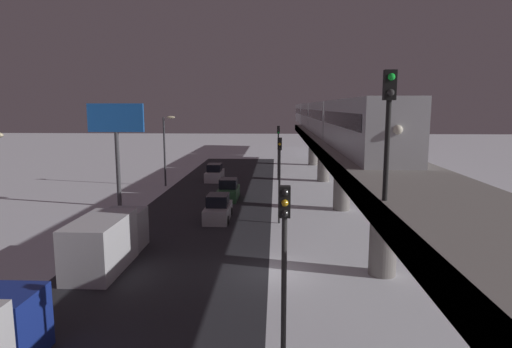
% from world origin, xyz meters
% --- Properties ---
extents(ground_plane, '(240.00, 240.00, 0.00)m').
position_xyz_m(ground_plane, '(0.00, 0.00, 0.00)').
color(ground_plane, white).
extents(avenue_asphalt, '(11.00, 101.36, 0.01)m').
position_xyz_m(avenue_asphalt, '(5.44, 0.00, 0.00)').
color(avenue_asphalt, '#28282D').
rests_on(avenue_asphalt, ground_plane).
extents(elevated_railway, '(5.00, 101.36, 5.72)m').
position_xyz_m(elevated_railway, '(-5.84, -0.00, 4.93)').
color(elevated_railway, gray).
rests_on(elevated_railway, ground_plane).
extents(subway_train, '(2.94, 74.07, 3.40)m').
position_xyz_m(subway_train, '(-5.94, -35.21, 7.50)').
color(subway_train, '#B7BABF').
rests_on(subway_train, elevated_railway).
extents(rail_signal, '(0.36, 0.41, 4.00)m').
position_xyz_m(rail_signal, '(-3.81, 8.43, 8.44)').
color(rail_signal, black).
rests_on(rail_signal, elevated_railway).
extents(sedan_silver, '(1.91, 4.36, 1.97)m').
position_xyz_m(sedan_silver, '(4.04, -10.76, 0.78)').
color(sedan_silver, '#B2B2B7').
rests_on(sedan_silver, ground_plane).
extents(sedan_green, '(1.80, 4.07, 1.97)m').
position_xyz_m(sedan_green, '(4.04, -18.24, 0.80)').
color(sedan_green, '#2D6038').
rests_on(sedan_green, ground_plane).
extents(sedan_white, '(1.80, 4.60, 1.97)m').
position_xyz_m(sedan_white, '(6.84, -28.90, 0.80)').
color(sedan_white, silver).
rests_on(sedan_white, ground_plane).
extents(delivery_van, '(2.40, 7.40, 2.80)m').
position_xyz_m(delivery_van, '(8.84, -0.90, 1.35)').
color(delivery_van, '#B2B2B7').
rests_on(delivery_van, ground_plane).
extents(traffic_light_near, '(0.32, 0.44, 6.40)m').
position_xyz_m(traffic_light_near, '(-0.66, 9.82, 4.20)').
color(traffic_light_near, '#2D2D2D').
rests_on(traffic_light_near, ground_plane).
extents(traffic_light_mid, '(0.32, 0.44, 6.40)m').
position_xyz_m(traffic_light_mid, '(-0.66, -9.89, 4.20)').
color(traffic_light_mid, '#2D2D2D').
rests_on(traffic_light_mid, ground_plane).
extents(traffic_light_far, '(0.32, 0.44, 6.40)m').
position_xyz_m(traffic_light_far, '(-0.66, -29.60, 4.20)').
color(traffic_light_far, '#2D2D2D').
rests_on(traffic_light_far, ground_plane).
extents(commercial_billboard, '(4.80, 0.36, 8.90)m').
position_xyz_m(commercial_billboard, '(13.22, -14.82, 6.83)').
color(commercial_billboard, '#4C4C51').
rests_on(commercial_billboard, ground_plane).
extents(street_lamp_far, '(1.35, 0.44, 7.65)m').
position_xyz_m(street_lamp_far, '(11.52, -25.00, 4.81)').
color(street_lamp_far, '#38383D').
rests_on(street_lamp_far, ground_plane).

